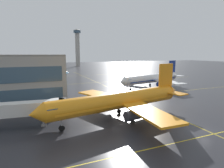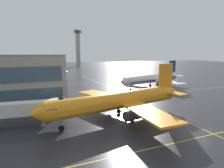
# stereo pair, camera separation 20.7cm
# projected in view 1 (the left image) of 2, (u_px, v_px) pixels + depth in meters

# --- Properties ---
(ground_plane) EXTENTS (600.00, 600.00, 0.00)m
(ground_plane) POSITION_uv_depth(u_px,v_px,m) (205.00, 130.00, 38.10)
(ground_plane) COLOR #28282D
(airliner_front_gate) EXTENTS (40.31, 34.34, 12.56)m
(airliner_front_gate) POSITION_uv_depth(u_px,v_px,m) (121.00, 100.00, 44.74)
(airliner_front_gate) COLOR orange
(airliner_front_gate) RESTS_ON ground
(airliner_second_row) EXTENTS (37.63, 32.03, 11.83)m
(airliner_second_row) POSITION_uv_depth(u_px,v_px,m) (152.00, 78.00, 85.61)
(airliner_second_row) COLOR white
(airliner_second_row) RESTS_ON ground
(airliner_third_row) EXTENTS (36.87, 31.81, 11.47)m
(airliner_third_row) POSITION_uv_depth(u_px,v_px,m) (35.00, 75.00, 100.25)
(airliner_third_row) COLOR #5BB7E5
(airliner_third_row) RESTS_ON ground
(taxiway_markings) EXTENTS (127.47, 154.94, 0.01)m
(taxiway_markings) POSITION_uv_depth(u_px,v_px,m) (110.00, 88.00, 84.29)
(taxiway_markings) COLOR yellow
(taxiway_markings) RESTS_ON ground
(jet_bridge) EXTENTS (21.04, 5.17, 5.58)m
(jet_bridge) POSITION_uv_depth(u_px,v_px,m) (22.00, 109.00, 38.62)
(jet_bridge) COLOR silver
(jet_bridge) RESTS_ON ground
(control_tower) EXTENTS (8.82, 8.82, 44.12)m
(control_tower) POSITION_uv_depth(u_px,v_px,m) (77.00, 45.00, 225.99)
(control_tower) COLOR #ADA89E
(control_tower) RESTS_ON ground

